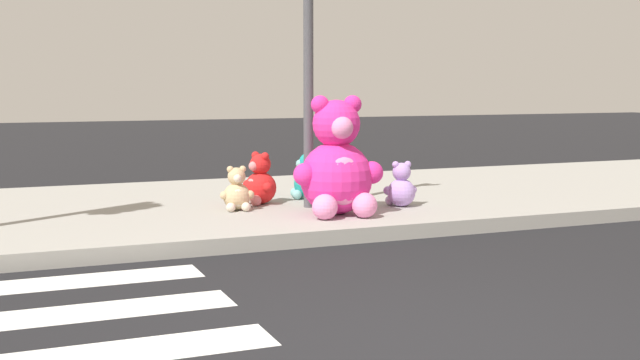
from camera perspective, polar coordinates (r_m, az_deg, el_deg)
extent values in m
plane|color=black|center=(4.59, 7.86, -12.33)|extent=(60.00, 60.00, 0.00)
cube|color=#9E9B93|center=(9.32, -8.37, -2.04)|extent=(28.00, 4.40, 0.15)
cylinder|color=#4C4C51|center=(8.75, -0.84, 8.47)|extent=(0.11, 0.11, 3.20)
sphere|color=#F22D93|center=(8.33, 1.16, 0.14)|extent=(0.76, 0.76, 0.76)
ellipsoid|color=pink|center=(8.07, 1.70, -0.08)|extent=(0.44, 0.22, 0.49)
sphere|color=#F22D93|center=(8.28, 1.17, 4.04)|extent=(0.50, 0.50, 0.50)
sphere|color=pink|center=(8.08, 1.59, 3.76)|extent=(0.23, 0.23, 0.23)
sphere|color=#F22D93|center=(8.32, 2.34, 5.43)|extent=(0.19, 0.19, 0.19)
sphere|color=#F22D93|center=(8.34, 3.73, 0.53)|extent=(0.24, 0.24, 0.24)
sphere|color=pink|center=(8.12, 3.21, -1.82)|extent=(0.26, 0.26, 0.26)
sphere|color=#F22D93|center=(8.23, 0.00, 5.42)|extent=(0.19, 0.19, 0.19)
sphere|color=#F22D93|center=(8.14, -1.10, 0.39)|extent=(0.24, 0.24, 0.24)
sphere|color=pink|center=(8.00, 0.35, -1.94)|extent=(0.26, 0.26, 0.26)
sphere|color=tan|center=(8.67, -5.97, -1.18)|extent=(0.29, 0.29, 0.29)
ellipsoid|color=beige|center=(8.56, -5.88, -1.28)|extent=(0.17, 0.09, 0.19)
sphere|color=tan|center=(8.64, -5.98, 0.26)|extent=(0.19, 0.19, 0.19)
sphere|color=beige|center=(8.56, -5.91, 0.12)|extent=(0.09, 0.09, 0.09)
sphere|color=tan|center=(8.64, -5.54, 0.78)|extent=(0.07, 0.07, 0.07)
sphere|color=tan|center=(8.65, -5.02, -1.04)|extent=(0.09, 0.09, 0.09)
sphere|color=beige|center=(8.57, -5.31, -1.92)|extent=(0.10, 0.10, 0.10)
sphere|color=tan|center=(8.62, -6.44, 0.76)|extent=(0.07, 0.07, 0.07)
sphere|color=tan|center=(8.61, -6.86, -1.10)|extent=(0.09, 0.09, 0.09)
sphere|color=beige|center=(8.55, -6.39, -1.96)|extent=(0.10, 0.10, 0.10)
sphere|color=#B28CD8|center=(8.91, 5.83, -0.90)|extent=(0.31, 0.31, 0.31)
ellipsoid|color=silver|center=(9.02, 5.58, -0.81)|extent=(0.18, 0.09, 0.20)
sphere|color=#B28CD8|center=(8.88, 5.85, 0.58)|extent=(0.20, 0.20, 0.20)
sphere|color=silver|center=(8.97, 5.65, 0.56)|extent=(0.09, 0.09, 0.09)
sphere|color=#B28CD8|center=(8.85, 5.43, 1.09)|extent=(0.08, 0.08, 0.08)
sphere|color=#B28CD8|center=(8.89, 4.86, -0.76)|extent=(0.10, 0.10, 0.10)
sphere|color=silver|center=(9.02, 5.02, -1.46)|extent=(0.11, 0.11, 0.11)
sphere|color=#B28CD8|center=(8.90, 6.29, 1.12)|extent=(0.08, 0.08, 0.08)
sphere|color=#B28CD8|center=(9.00, 6.63, -0.69)|extent=(0.10, 0.10, 0.10)
sphere|color=silver|center=(9.08, 6.03, -1.42)|extent=(0.11, 0.11, 0.11)
sphere|color=teal|center=(9.50, -0.84, -0.29)|extent=(0.35, 0.35, 0.35)
ellipsoid|color=#7BBFBC|center=(9.49, -1.59, -0.30)|extent=(0.12, 0.20, 0.22)
sphere|color=teal|center=(9.48, -0.85, 1.26)|extent=(0.23, 0.23, 0.23)
sphere|color=#7BBFBC|center=(9.47, -1.42, 1.17)|extent=(0.10, 0.10, 0.10)
sphere|color=teal|center=(9.39, -0.79, 1.76)|extent=(0.09, 0.09, 0.09)
sphere|color=teal|center=(9.33, -0.98, -0.26)|extent=(0.11, 0.11, 0.11)
sphere|color=#7BBFBC|center=(9.41, -1.66, -1.06)|extent=(0.12, 0.12, 0.12)
sphere|color=teal|center=(9.55, -0.90, 1.85)|extent=(0.09, 0.09, 0.09)
sphere|color=teal|center=(9.66, -1.22, -0.02)|extent=(0.11, 0.11, 0.11)
sphere|color=#7BBFBC|center=(9.60, -1.78, -0.90)|extent=(0.12, 0.12, 0.12)
sphere|color=red|center=(9.09, -4.27, -0.57)|extent=(0.36, 0.36, 0.36)
ellipsoid|color=#DB7B7B|center=(9.01, -4.91, -0.64)|extent=(0.15, 0.22, 0.24)
sphere|color=red|center=(9.06, -4.29, 1.13)|extent=(0.24, 0.24, 0.24)
sphere|color=#DB7B7B|center=(9.00, -4.78, 1.00)|extent=(0.11, 0.11, 0.11)
sphere|color=red|center=(8.99, -3.95, 1.70)|extent=(0.09, 0.09, 0.09)
sphere|color=red|center=(8.93, -3.78, -0.52)|extent=(0.11, 0.11, 0.11)
sphere|color=#DB7B7B|center=(8.93, -4.61, -1.48)|extent=(0.13, 0.13, 0.13)
sphere|color=red|center=(9.12, -4.63, 1.77)|extent=(0.09, 0.09, 0.09)
sphere|color=red|center=(9.19, -5.19, -0.33)|extent=(0.11, 0.11, 0.11)
sphere|color=#DB7B7B|center=(9.09, -5.42, -1.35)|extent=(0.13, 0.13, 0.13)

